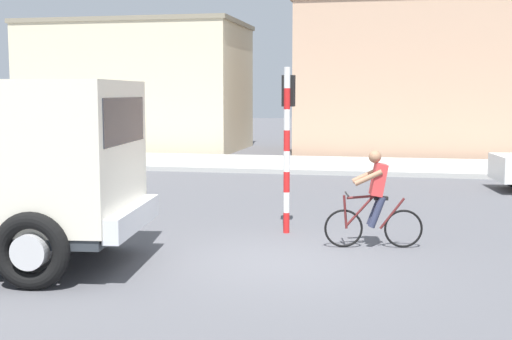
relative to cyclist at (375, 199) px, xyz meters
The scene contains 6 objects.
ground_plane 2.24m from the cyclist, 136.64° to the right, with size 120.00×120.00×0.00m, color #56565B.
sidewalk_far 12.83m from the cyclist, 96.74° to the left, with size 80.00×5.00×0.16m, color #ADADA8.
cyclist is the anchor object (origin of this frame).
traffic_light_pole 2.32m from the cyclist, 149.61° to the left, with size 0.24×0.43×3.20m.
building_corner_left 22.42m from the cyclist, 121.89° to the left, with size 10.13×6.15×6.00m.
building_mid_block 19.12m from the cyclist, 85.22° to the left, with size 11.06×6.57×6.61m.
Camera 1 is at (1.82, -10.41, 2.72)m, focal length 47.30 mm.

